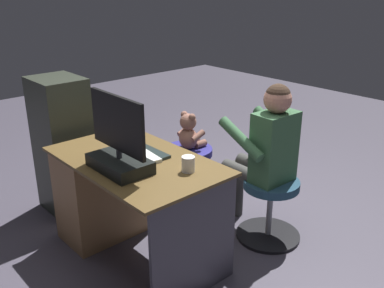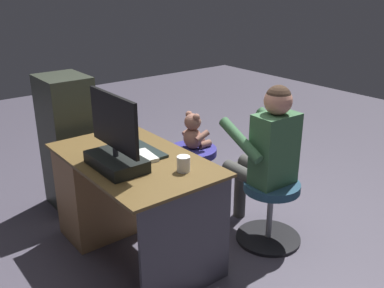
{
  "view_description": "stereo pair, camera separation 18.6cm",
  "coord_description": "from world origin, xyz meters",
  "px_view_note": "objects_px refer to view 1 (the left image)",
  "views": [
    {
      "loc": [
        -2.21,
        1.89,
        1.87
      ],
      "look_at": [
        -0.05,
        -0.05,
        0.75
      ],
      "focal_mm": 40.31,
      "sensor_mm": 36.0,
      "label": 1
    },
    {
      "loc": [
        -2.33,
        1.74,
        1.87
      ],
      "look_at": [
        -0.05,
        -0.05,
        0.75
      ],
      "focal_mm": 40.31,
      "sensor_mm": 36.0,
      "label": 2
    }
  ],
  "objects_px": {
    "desk": "(112,190)",
    "computer_mouse": "(121,137)",
    "monitor": "(119,149)",
    "visitor_chair": "(270,204)",
    "cup": "(188,164)",
    "teddy_bear": "(189,132)",
    "keyboard": "(144,151)",
    "office_chair_teddy": "(188,169)",
    "tv_remote": "(120,148)",
    "person": "(264,148)"
  },
  "relations": [
    {
      "from": "tv_remote",
      "to": "visitor_chair",
      "type": "height_order",
      "value": "tv_remote"
    },
    {
      "from": "cup",
      "to": "teddy_bear",
      "type": "bearing_deg",
      "value": -41.85
    },
    {
      "from": "desk",
      "to": "office_chair_teddy",
      "type": "height_order",
      "value": "desk"
    },
    {
      "from": "desk",
      "to": "tv_remote",
      "type": "xyz_separation_m",
      "value": [
        -0.11,
        -0.02,
        0.36
      ]
    },
    {
      "from": "person",
      "to": "teddy_bear",
      "type": "bearing_deg",
      "value": 1.35
    },
    {
      "from": "computer_mouse",
      "to": "desk",
      "type": "bearing_deg",
      "value": 108.9
    },
    {
      "from": "cup",
      "to": "person",
      "type": "bearing_deg",
      "value": -90.66
    },
    {
      "from": "desk",
      "to": "tv_remote",
      "type": "bearing_deg",
      "value": -168.91
    },
    {
      "from": "keyboard",
      "to": "office_chair_teddy",
      "type": "height_order",
      "value": "keyboard"
    },
    {
      "from": "desk",
      "to": "computer_mouse",
      "type": "xyz_separation_m",
      "value": [
        0.05,
        -0.14,
        0.37
      ]
    },
    {
      "from": "teddy_bear",
      "to": "visitor_chair",
      "type": "bearing_deg",
      "value": -178.57
    },
    {
      "from": "computer_mouse",
      "to": "visitor_chair",
      "type": "bearing_deg",
      "value": -139.22
    },
    {
      "from": "tv_remote",
      "to": "teddy_bear",
      "type": "bearing_deg",
      "value": -49.8
    },
    {
      "from": "tv_remote",
      "to": "person",
      "type": "height_order",
      "value": "person"
    },
    {
      "from": "cup",
      "to": "computer_mouse",
      "type": "bearing_deg",
      "value": -0.11
    },
    {
      "from": "tv_remote",
      "to": "teddy_bear",
      "type": "height_order",
      "value": "teddy_bear"
    },
    {
      "from": "desk",
      "to": "visitor_chair",
      "type": "distance_m",
      "value": 1.19
    },
    {
      "from": "monitor",
      "to": "visitor_chair",
      "type": "height_order",
      "value": "monitor"
    },
    {
      "from": "keyboard",
      "to": "cup",
      "type": "height_order",
      "value": "cup"
    },
    {
      "from": "teddy_bear",
      "to": "desk",
      "type": "bearing_deg",
      "value": 96.01
    },
    {
      "from": "visitor_chair",
      "to": "keyboard",
      "type": "bearing_deg",
      "value": 54.18
    },
    {
      "from": "keyboard",
      "to": "visitor_chair",
      "type": "height_order",
      "value": "keyboard"
    },
    {
      "from": "cup",
      "to": "teddy_bear",
      "type": "height_order",
      "value": "cup"
    },
    {
      "from": "office_chair_teddy",
      "to": "visitor_chair",
      "type": "distance_m",
      "value": 0.89
    },
    {
      "from": "keyboard",
      "to": "desk",
      "type": "bearing_deg",
      "value": 24.81
    },
    {
      "from": "tv_remote",
      "to": "keyboard",
      "type": "bearing_deg",
      "value": -120.24
    },
    {
      "from": "teddy_bear",
      "to": "visitor_chair",
      "type": "relative_size",
      "value": 0.67
    },
    {
      "from": "keyboard",
      "to": "computer_mouse",
      "type": "distance_m",
      "value": 0.31
    },
    {
      "from": "monitor",
      "to": "keyboard",
      "type": "height_order",
      "value": "monitor"
    },
    {
      "from": "monitor",
      "to": "tv_remote",
      "type": "xyz_separation_m",
      "value": [
        0.29,
        -0.18,
        -0.13
      ]
    },
    {
      "from": "office_chair_teddy",
      "to": "keyboard",
      "type": "bearing_deg",
      "value": 116.06
    },
    {
      "from": "monitor",
      "to": "cup",
      "type": "xyz_separation_m",
      "value": [
        -0.31,
        -0.3,
        -0.09
      ]
    },
    {
      "from": "desk",
      "to": "teddy_bear",
      "type": "xyz_separation_m",
      "value": [
        0.09,
        -0.85,
        0.23
      ]
    },
    {
      "from": "computer_mouse",
      "to": "cup",
      "type": "xyz_separation_m",
      "value": [
        -0.75,
        0.0,
        0.03
      ]
    },
    {
      "from": "monitor",
      "to": "visitor_chair",
      "type": "bearing_deg",
      "value": -111.32
    },
    {
      "from": "monitor",
      "to": "teddy_bear",
      "type": "relative_size",
      "value": 1.64
    },
    {
      "from": "tv_remote",
      "to": "office_chair_teddy",
      "type": "relative_size",
      "value": 0.29
    },
    {
      "from": "monitor",
      "to": "computer_mouse",
      "type": "distance_m",
      "value": 0.55
    },
    {
      "from": "cup",
      "to": "teddy_bear",
      "type": "relative_size",
      "value": 0.3
    },
    {
      "from": "person",
      "to": "visitor_chair",
      "type": "bearing_deg",
      "value": -177.85
    },
    {
      "from": "teddy_bear",
      "to": "person",
      "type": "bearing_deg",
      "value": -178.65
    },
    {
      "from": "keyboard",
      "to": "cup",
      "type": "xyz_separation_m",
      "value": [
        -0.44,
        -0.02,
        0.04
      ]
    },
    {
      "from": "tv_remote",
      "to": "person",
      "type": "xyz_separation_m",
      "value": [
        -0.61,
        -0.85,
        -0.04
      ]
    },
    {
      "from": "desk",
      "to": "monitor",
      "type": "relative_size",
      "value": 2.3
    },
    {
      "from": "computer_mouse",
      "to": "cup",
      "type": "bearing_deg",
      "value": 179.89
    },
    {
      "from": "computer_mouse",
      "to": "office_chair_teddy",
      "type": "distance_m",
      "value": 0.85
    },
    {
      "from": "monitor",
      "to": "visitor_chair",
      "type": "xyz_separation_m",
      "value": [
        -0.4,
        -1.03,
        -0.6
      ]
    },
    {
      "from": "teddy_bear",
      "to": "computer_mouse",
      "type": "bearing_deg",
      "value": 93.39
    },
    {
      "from": "office_chair_teddy",
      "to": "person",
      "type": "distance_m",
      "value": 0.91
    },
    {
      "from": "teddy_bear",
      "to": "person",
      "type": "relative_size",
      "value": 0.27
    }
  ]
}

